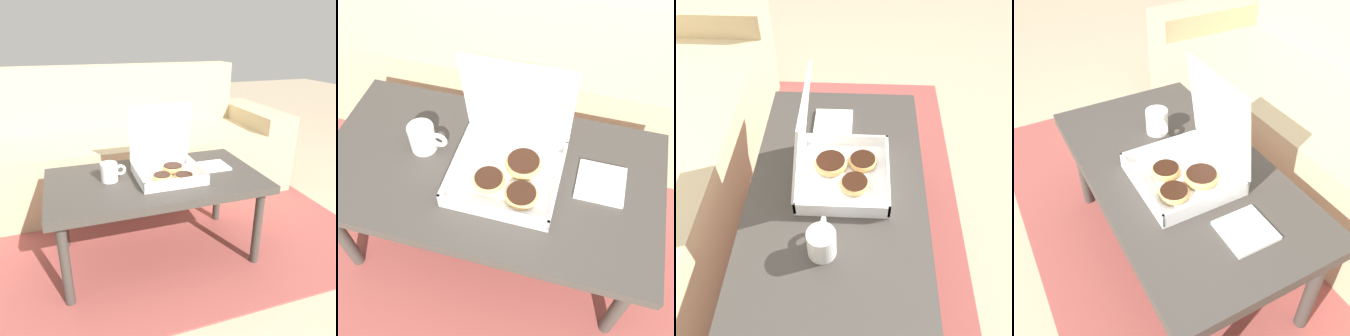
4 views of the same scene
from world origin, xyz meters
TOP-DOWN VIEW (x-y plane):
  - ground_plane at (0.00, 0.00)m, footprint 12.00×12.00m
  - area_rug at (0.00, 0.30)m, footprint 2.51×1.82m
  - coffee_table at (0.00, -0.08)m, footprint 1.06×0.58m
  - pastry_box at (0.07, -0.07)m, footprint 0.32×0.30m
  - coffee_mug at (-0.22, -0.05)m, footprint 0.12×0.08m
  - napkin_stack at (0.34, -0.05)m, footprint 0.14×0.14m

SIDE VIEW (x-z plane):
  - ground_plane at x=0.00m, z-range 0.00..0.00m
  - area_rug at x=0.00m, z-range 0.00..0.01m
  - coffee_table at x=0.00m, z-range 0.19..0.65m
  - napkin_stack at x=0.34m, z-range 0.47..0.48m
  - coffee_mug at x=-0.22m, z-range 0.47..0.56m
  - pastry_box at x=0.07m, z-range 0.35..0.70m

